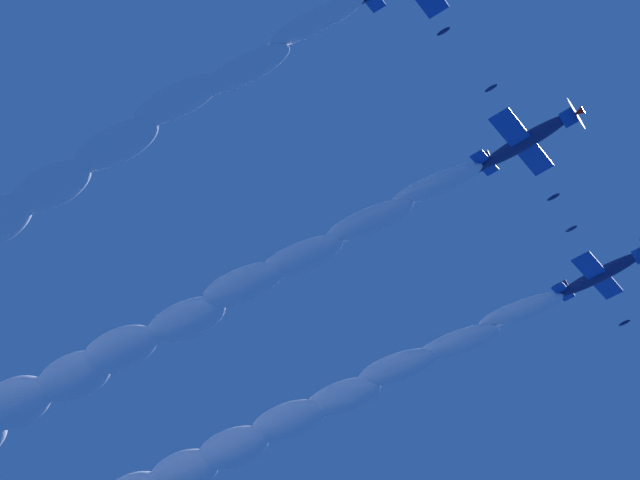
% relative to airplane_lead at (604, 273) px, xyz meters
% --- Properties ---
extents(airplane_lead, '(7.66, 8.09, 3.68)m').
position_rel_airplane_lead_xyz_m(airplane_lead, '(0.00, 0.00, 0.00)').
color(airplane_lead, navy).
extents(airplane_left_wingman, '(7.65, 8.11, 3.75)m').
position_rel_airplane_lead_xyz_m(airplane_left_wingman, '(-4.50, 13.36, -0.45)').
color(airplane_left_wingman, navy).
extents(smoke_trail_lead, '(47.63, 16.80, 6.46)m').
position_rel_airplane_lead_xyz_m(smoke_trail_lead, '(33.51, 9.94, -2.58)').
color(smoke_trail_lead, white).
extents(smoke_trail_left_wingman, '(47.35, 15.81, 6.26)m').
position_rel_airplane_lead_xyz_m(smoke_trail_left_wingman, '(29.17, 23.30, -2.92)').
color(smoke_trail_left_wingman, white).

